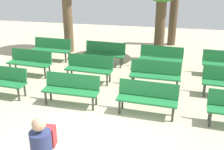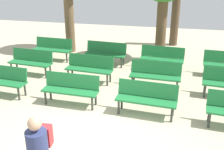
{
  "view_description": "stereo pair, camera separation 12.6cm",
  "coord_description": "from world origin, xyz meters",
  "px_view_note": "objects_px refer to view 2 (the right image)",
  "views": [
    {
      "loc": [
        1.56,
        -5.12,
        3.85
      ],
      "look_at": [
        0.0,
        2.68,
        0.55
      ],
      "focal_mm": 44.74,
      "sensor_mm": 36.0,
      "label": 1
    },
    {
      "loc": [
        1.68,
        -5.1,
        3.85
      ],
      "look_at": [
        0.0,
        2.68,
        0.55
      ],
      "focal_mm": 44.74,
      "sensor_mm": 36.0,
      "label": 2
    }
  ],
  "objects_px": {
    "bench_r0_c0": "(2,79)",
    "bench_r0_c1": "(71,87)",
    "bench_r1_c1": "(90,67)",
    "bench_r1_c0": "(31,60)",
    "bench_r2_c2": "(162,57)",
    "bench_r0_c2": "(147,97)",
    "bench_r1_c2": "(155,74)",
    "tree_2": "(176,13)",
    "bench_r2_c0": "(53,48)",
    "bench_r2_c1": "(106,52)"
  },
  "relations": [
    {
      "from": "bench_r2_c1",
      "to": "bench_r1_c0",
      "type": "bearing_deg",
      "value": -142.94
    },
    {
      "from": "bench_r0_c0",
      "to": "bench_r1_c0",
      "type": "height_order",
      "value": "same"
    },
    {
      "from": "bench_r0_c1",
      "to": "tree_2",
      "type": "xyz_separation_m",
      "value": [
        2.78,
        6.73,
        1.03
      ]
    },
    {
      "from": "bench_r0_c2",
      "to": "bench_r1_c2",
      "type": "height_order",
      "value": "same"
    },
    {
      "from": "bench_r1_c0",
      "to": "bench_r1_c1",
      "type": "distance_m",
      "value": 2.25
    },
    {
      "from": "bench_r0_c0",
      "to": "bench_r1_c2",
      "type": "xyz_separation_m",
      "value": [
        4.53,
        1.39,
        0.0
      ]
    },
    {
      "from": "bench_r1_c2",
      "to": "tree_2",
      "type": "distance_m",
      "value": 5.3
    },
    {
      "from": "bench_r0_c0",
      "to": "bench_r1_c0",
      "type": "distance_m",
      "value": 1.71
    },
    {
      "from": "bench_r1_c0",
      "to": "bench_r2_c1",
      "type": "distance_m",
      "value": 2.84
    },
    {
      "from": "bench_r0_c0",
      "to": "bench_r0_c2",
      "type": "height_order",
      "value": "same"
    },
    {
      "from": "bench_r1_c2",
      "to": "bench_r2_c0",
      "type": "distance_m",
      "value": 4.74
    },
    {
      "from": "bench_r1_c0",
      "to": "bench_r2_c2",
      "type": "relative_size",
      "value": 1.0
    },
    {
      "from": "bench_r0_c2",
      "to": "bench_r2_c2",
      "type": "height_order",
      "value": "same"
    },
    {
      "from": "bench_r0_c0",
      "to": "bench_r1_c2",
      "type": "distance_m",
      "value": 4.73
    },
    {
      "from": "bench_r1_c1",
      "to": "bench_r2_c1",
      "type": "bearing_deg",
      "value": 90.01
    },
    {
      "from": "bench_r1_c1",
      "to": "tree_2",
      "type": "bearing_deg",
      "value": 66.63
    },
    {
      "from": "bench_r0_c0",
      "to": "bench_r2_c2",
      "type": "bearing_deg",
      "value": 38.96
    },
    {
      "from": "bench_r1_c1",
      "to": "bench_r2_c0",
      "type": "bearing_deg",
      "value": 144.14
    },
    {
      "from": "bench_r1_c1",
      "to": "bench_r1_c2",
      "type": "relative_size",
      "value": 1.01
    },
    {
      "from": "bench_r0_c1",
      "to": "bench_r1_c2",
      "type": "xyz_separation_m",
      "value": [
        2.26,
        1.55,
        0.0
      ]
    },
    {
      "from": "bench_r1_c2",
      "to": "bench_r2_c2",
      "type": "height_order",
      "value": "same"
    },
    {
      "from": "bench_r0_c0",
      "to": "bench_r2_c1",
      "type": "bearing_deg",
      "value": 58.04
    },
    {
      "from": "bench_r2_c1",
      "to": "bench_r0_c2",
      "type": "bearing_deg",
      "value": -56.55
    },
    {
      "from": "bench_r0_c0",
      "to": "bench_r0_c1",
      "type": "height_order",
      "value": "same"
    },
    {
      "from": "bench_r0_c1",
      "to": "bench_r2_c1",
      "type": "height_order",
      "value": "same"
    },
    {
      "from": "bench_r0_c0",
      "to": "bench_r0_c1",
      "type": "relative_size",
      "value": 1.01
    },
    {
      "from": "bench_r1_c2",
      "to": "tree_2",
      "type": "height_order",
      "value": "tree_2"
    },
    {
      "from": "bench_r2_c0",
      "to": "bench_r2_c1",
      "type": "relative_size",
      "value": 1.0
    },
    {
      "from": "bench_r2_c0",
      "to": "bench_r1_c2",
      "type": "bearing_deg",
      "value": -20.66
    },
    {
      "from": "bench_r0_c1",
      "to": "bench_r1_c1",
      "type": "xyz_separation_m",
      "value": [
        0.05,
        1.69,
        0.0
      ]
    },
    {
      "from": "bench_r0_c0",
      "to": "bench_r1_c1",
      "type": "height_order",
      "value": "same"
    },
    {
      "from": "bench_r0_c0",
      "to": "bench_r1_c0",
      "type": "bearing_deg",
      "value": 92.87
    },
    {
      "from": "bench_r0_c2",
      "to": "bench_r1_c1",
      "type": "xyz_separation_m",
      "value": [
        -2.1,
        1.82,
        0.0
      ]
    },
    {
      "from": "bench_r0_c0",
      "to": "bench_r2_c1",
      "type": "relative_size",
      "value": 1.0
    },
    {
      "from": "bench_r0_c1",
      "to": "bench_r1_c0",
      "type": "bearing_deg",
      "value": 141.81
    },
    {
      "from": "bench_r0_c0",
      "to": "bench_r1_c1",
      "type": "bearing_deg",
      "value": 38.84
    },
    {
      "from": "bench_r0_c0",
      "to": "bench_r0_c1",
      "type": "xyz_separation_m",
      "value": [
        2.26,
        -0.16,
        0.0
      ]
    },
    {
      "from": "bench_r0_c1",
      "to": "bench_r2_c2",
      "type": "distance_m",
      "value": 4.04
    },
    {
      "from": "bench_r1_c1",
      "to": "bench_r1_c2",
      "type": "xyz_separation_m",
      "value": [
        2.21,
        -0.14,
        0.0
      ]
    },
    {
      "from": "bench_r1_c1",
      "to": "bench_r2_c0",
      "type": "xyz_separation_m",
      "value": [
        -2.1,
        1.82,
        0.0
      ]
    },
    {
      "from": "bench_r0_c2",
      "to": "bench_r0_c1",
      "type": "bearing_deg",
      "value": -178.6
    },
    {
      "from": "bench_r0_c1",
      "to": "bench_r0_c2",
      "type": "height_order",
      "value": "same"
    },
    {
      "from": "bench_r1_c0",
      "to": "bench_r1_c1",
      "type": "xyz_separation_m",
      "value": [
        2.24,
        -0.17,
        0.0
      ]
    },
    {
      "from": "bench_r0_c1",
      "to": "bench_r2_c0",
      "type": "distance_m",
      "value": 4.07
    },
    {
      "from": "tree_2",
      "to": "bench_r2_c2",
      "type": "bearing_deg",
      "value": -96.35
    },
    {
      "from": "bench_r1_c1",
      "to": "bench_r1_c2",
      "type": "bearing_deg",
      "value": 1.39
    },
    {
      "from": "bench_r1_c0",
      "to": "bench_r2_c2",
      "type": "height_order",
      "value": "same"
    },
    {
      "from": "bench_r2_c1",
      "to": "tree_2",
      "type": "relative_size",
      "value": 0.53
    },
    {
      "from": "bench_r0_c0",
      "to": "bench_r1_c1",
      "type": "xyz_separation_m",
      "value": [
        2.31,
        1.53,
        0.0
      ]
    },
    {
      "from": "bench_r0_c0",
      "to": "tree_2",
      "type": "distance_m",
      "value": 8.34
    }
  ]
}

